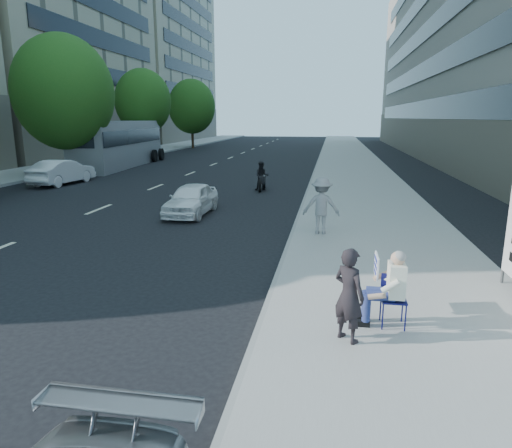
% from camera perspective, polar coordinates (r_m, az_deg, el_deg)
% --- Properties ---
extents(ground, '(160.00, 160.00, 0.00)m').
position_cam_1_polar(ground, '(9.55, -6.93, -8.79)').
color(ground, black).
rests_on(ground, ground).
extents(near_sidewalk, '(5.00, 120.00, 0.15)m').
position_cam_1_polar(near_sidewalk, '(28.73, 12.29, 5.92)').
color(near_sidewalk, '#9A9690').
rests_on(near_sidewalk, ground).
extents(far_sidewalk, '(4.50, 120.00, 0.15)m').
position_cam_1_polar(far_sidewalk, '(34.59, -24.74, 6.21)').
color(far_sidewalk, '#9A9690').
rests_on(far_sidewalk, ground).
extents(far_bldg_north, '(22.00, 28.00, 28.00)m').
position_cam_1_polar(far_bldg_north, '(78.34, -16.28, 20.35)').
color(far_bldg_north, tan).
rests_on(far_bldg_north, ground).
extents(tree_far_c, '(6.00, 6.00, 8.47)m').
position_cam_1_polar(tree_far_c, '(31.11, -22.92, 14.89)').
color(tree_far_c, '#382616').
rests_on(tree_far_c, ground).
extents(tree_far_d, '(4.80, 4.80, 7.65)m').
position_cam_1_polar(tree_far_d, '(41.80, -13.94, 14.64)').
color(tree_far_d, '#382616').
rests_on(tree_far_d, ground).
extents(tree_far_e, '(5.40, 5.40, 7.89)m').
position_cam_1_polar(tree_far_e, '(54.96, -8.05, 14.34)').
color(tree_far_e, '#382616').
rests_on(tree_far_e, ground).
extents(seated_protester, '(0.83, 1.12, 1.31)m').
position_cam_1_polar(seated_protester, '(7.90, 16.12, -7.20)').
color(seated_protester, '#11124D').
rests_on(seated_protester, near_sidewalk).
extents(jogger, '(1.10, 0.64, 1.69)m').
position_cam_1_polar(jogger, '(13.71, 8.17, 2.28)').
color(jogger, gray).
rests_on(jogger, near_sidewalk).
extents(pedestrian_woman, '(0.65, 0.63, 1.50)m').
position_cam_1_polar(pedestrian_woman, '(7.23, 11.55, -8.68)').
color(pedestrian_woman, black).
rests_on(pedestrian_woman, near_sidewalk).
extents(white_sedan_near, '(1.44, 3.45, 1.17)m').
position_cam_1_polar(white_sedan_near, '(17.19, -8.11, 3.09)').
color(white_sedan_near, white).
rests_on(white_sedan_near, ground).
extents(white_sedan_mid, '(1.82, 4.18, 1.34)m').
position_cam_1_polar(white_sedan_mid, '(27.05, -23.07, 6.01)').
color(white_sedan_mid, white).
rests_on(white_sedan_mid, ground).
extents(motorcycle, '(0.76, 2.05, 1.42)m').
position_cam_1_polar(motorcycle, '(22.83, 0.75, 5.84)').
color(motorcycle, black).
rests_on(motorcycle, ground).
extents(bus, '(3.45, 12.21, 3.30)m').
position_cam_1_polar(bus, '(35.75, -16.64, 9.56)').
color(bus, slate).
rests_on(bus, ground).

